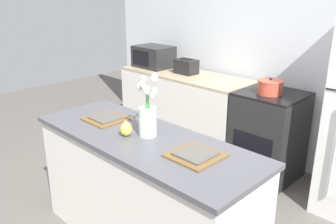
{
  "coord_description": "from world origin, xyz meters",
  "views": [
    {
      "loc": [
        1.73,
        -1.49,
        1.87
      ],
      "look_at": [
        0.0,
        0.25,
        1.01
      ],
      "focal_mm": 38.0,
      "sensor_mm": 36.0,
      "label": 1
    }
  ],
  "objects_px": {
    "stove_range": "(268,135)",
    "plate_setting_left": "(107,118)",
    "toaster": "(186,67)",
    "flower_vase": "(148,116)",
    "microwave": "(154,57)",
    "plate_setting_right": "(195,155)",
    "cooking_pot": "(270,87)",
    "pear_figurine": "(126,129)"
  },
  "relations": [
    {
      "from": "stove_range",
      "to": "plate_setting_left",
      "type": "height_order",
      "value": "plate_setting_left"
    },
    {
      "from": "stove_range",
      "to": "plate_setting_left",
      "type": "relative_size",
      "value": 3.05
    },
    {
      "from": "plate_setting_left",
      "to": "toaster",
      "type": "height_order",
      "value": "toaster"
    },
    {
      "from": "flower_vase",
      "to": "microwave",
      "type": "bearing_deg",
      "value": 136.01
    },
    {
      "from": "plate_setting_left",
      "to": "plate_setting_right",
      "type": "xyz_separation_m",
      "value": [
        0.92,
        0.0,
        0.0
      ]
    },
    {
      "from": "plate_setting_left",
      "to": "toaster",
      "type": "relative_size",
      "value": 1.06
    },
    {
      "from": "flower_vase",
      "to": "cooking_pot",
      "type": "bearing_deg",
      "value": 86.59
    },
    {
      "from": "plate_setting_right",
      "to": "microwave",
      "type": "distance_m",
      "value": 2.6
    },
    {
      "from": "plate_setting_left",
      "to": "plate_setting_right",
      "type": "distance_m",
      "value": 0.92
    },
    {
      "from": "pear_figurine",
      "to": "toaster",
      "type": "xyz_separation_m",
      "value": [
        -0.96,
        1.68,
        0.04
      ]
    },
    {
      "from": "cooking_pot",
      "to": "plate_setting_left",
      "type": "bearing_deg",
      "value": -110.21
    },
    {
      "from": "stove_range",
      "to": "cooking_pot",
      "type": "xyz_separation_m",
      "value": [
        -0.0,
        -0.06,
        0.52
      ]
    },
    {
      "from": "pear_figurine",
      "to": "toaster",
      "type": "distance_m",
      "value": 1.94
    },
    {
      "from": "cooking_pot",
      "to": "microwave",
      "type": "relative_size",
      "value": 0.51
    },
    {
      "from": "pear_figurine",
      "to": "microwave",
      "type": "height_order",
      "value": "microwave"
    },
    {
      "from": "plate_setting_right",
      "to": "toaster",
      "type": "distance_m",
      "value": 2.19
    },
    {
      "from": "pear_figurine",
      "to": "cooking_pot",
      "type": "xyz_separation_m",
      "value": [
        0.19,
        1.61,
        0.02
      ]
    },
    {
      "from": "stove_range",
      "to": "microwave",
      "type": "height_order",
      "value": "microwave"
    },
    {
      "from": "stove_range",
      "to": "microwave",
      "type": "bearing_deg",
      "value": -179.98
    },
    {
      "from": "toaster",
      "to": "stove_range",
      "type": "bearing_deg",
      "value": -0.72
    },
    {
      "from": "flower_vase",
      "to": "cooking_pot",
      "type": "xyz_separation_m",
      "value": [
        0.09,
        1.5,
        -0.07
      ]
    },
    {
      "from": "flower_vase",
      "to": "plate_setting_right",
      "type": "relative_size",
      "value": 1.46
    },
    {
      "from": "stove_range",
      "to": "plate_setting_left",
      "type": "bearing_deg",
      "value": -109.58
    },
    {
      "from": "plate_setting_left",
      "to": "plate_setting_right",
      "type": "height_order",
      "value": "same"
    },
    {
      "from": "stove_range",
      "to": "flower_vase",
      "type": "relative_size",
      "value": 2.08
    },
    {
      "from": "plate_setting_right",
      "to": "toaster",
      "type": "height_order",
      "value": "toaster"
    },
    {
      "from": "flower_vase",
      "to": "microwave",
      "type": "distance_m",
      "value": 2.24
    },
    {
      "from": "pear_figurine",
      "to": "cooking_pot",
      "type": "relative_size",
      "value": 0.56
    },
    {
      "from": "plate_setting_right",
      "to": "toaster",
      "type": "bearing_deg",
      "value": 133.59
    },
    {
      "from": "toaster",
      "to": "pear_figurine",
      "type": "bearing_deg",
      "value": -60.36
    },
    {
      "from": "flower_vase",
      "to": "microwave",
      "type": "xyz_separation_m",
      "value": [
        -1.61,
        1.56,
        -0.0
      ]
    },
    {
      "from": "plate_setting_right",
      "to": "pear_figurine",
      "type": "bearing_deg",
      "value": -170.2
    },
    {
      "from": "toaster",
      "to": "cooking_pot",
      "type": "xyz_separation_m",
      "value": [
        1.15,
        -0.07,
        -0.02
      ]
    },
    {
      "from": "stove_range",
      "to": "toaster",
      "type": "relative_size",
      "value": 3.23
    },
    {
      "from": "pear_figurine",
      "to": "plate_setting_right",
      "type": "bearing_deg",
      "value": 9.8
    },
    {
      "from": "pear_figurine",
      "to": "microwave",
      "type": "xyz_separation_m",
      "value": [
        -1.51,
        1.67,
        0.09
      ]
    },
    {
      "from": "stove_range",
      "to": "pear_figurine",
      "type": "relative_size",
      "value": 6.57
    },
    {
      "from": "flower_vase",
      "to": "plate_setting_left",
      "type": "bearing_deg",
      "value": -178.01
    },
    {
      "from": "stove_range",
      "to": "cooking_pot",
      "type": "height_order",
      "value": "cooking_pot"
    },
    {
      "from": "plate_setting_left",
      "to": "flower_vase",
      "type": "bearing_deg",
      "value": 1.99
    },
    {
      "from": "flower_vase",
      "to": "toaster",
      "type": "bearing_deg",
      "value": 124.03
    },
    {
      "from": "flower_vase",
      "to": "plate_setting_right",
      "type": "distance_m",
      "value": 0.47
    }
  ]
}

